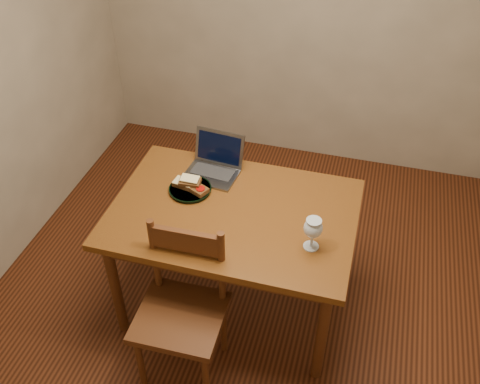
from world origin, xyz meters
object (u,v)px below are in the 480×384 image
(chair, at_px, (181,306))
(plate, at_px, (190,189))
(milk_glass, at_px, (312,234))
(table, at_px, (233,222))
(laptop, at_px, (215,162))

(chair, xyz_separation_m, plate, (-0.15, 0.59, 0.25))
(chair, bearing_deg, milk_glass, 29.46)
(table, relative_size, chair, 2.82)
(laptop, bearing_deg, chair, -79.28)
(plate, bearing_deg, laptop, 71.21)
(table, xyz_separation_m, chair, (-0.13, -0.50, -0.15))
(laptop, bearing_deg, plate, -103.22)
(plate, bearing_deg, milk_glass, -19.03)
(milk_glass, xyz_separation_m, laptop, (-0.65, 0.47, -0.03))
(plate, bearing_deg, chair, -75.91)
(plate, xyz_separation_m, milk_glass, (0.72, -0.25, 0.08))
(table, relative_size, plate, 5.48)
(table, distance_m, chair, 0.54)
(table, bearing_deg, plate, 161.26)
(table, xyz_separation_m, milk_glass, (0.44, -0.15, 0.18))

